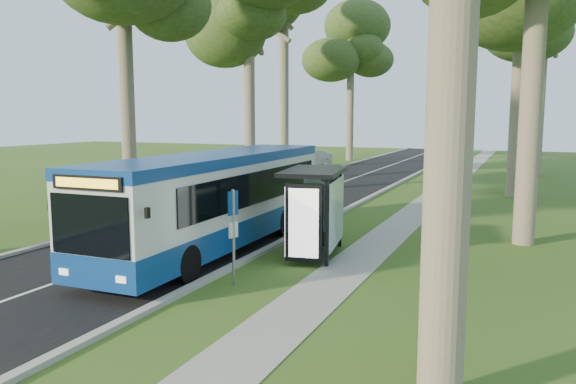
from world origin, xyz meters
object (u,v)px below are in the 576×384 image
Objects in this scene: bus at (218,200)px; car_silver at (309,158)px; car_white at (284,167)px; bus_stop_sign at (233,226)px; bus_shelter at (313,197)px; litter_bin at (307,241)px.

bus is 2.70× the size of car_silver.
car_white reaches higher than car_silver.
bus_shelter reaches higher than bus_stop_sign.
car_silver is at bearing 111.15° from litter_bin.
car_white is at bearing -57.87° from car_silver.
car_silver is (-11.19, 28.41, -1.17)m from bus_shelter.
bus_shelter is 3.36× the size of litter_bin.
car_white is (-9.79, 20.00, -1.17)m from bus_shelter.
litter_bin is at bearing 92.61° from bus_stop_sign.
bus_shelter is 0.79× the size of car_white.
litter_bin is at bearing -45.13° from car_white.
bus_stop_sign is (2.33, -3.19, -0.07)m from bus.
bus_shelter is (0.90, 3.29, 0.35)m from bus_stop_sign.
car_white is at bearing 107.12° from bus.
bus_stop_sign reaches higher than car_white.
bus is at bearing -177.28° from litter_bin.
bus_stop_sign is 3.55m from litter_bin.
car_silver is (-7.96, 28.52, -0.89)m from bus.
bus_stop_sign is 24.94m from car_white.
car_white is 8.53m from car_silver.
bus_stop_sign is 0.57× the size of car_silver.
bus is 4.78× the size of bus_stop_sign.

